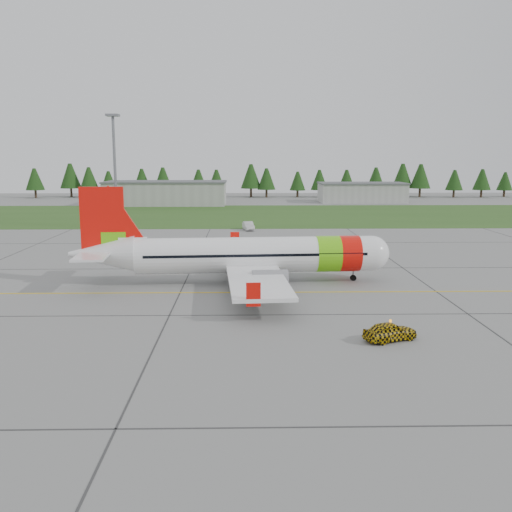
{
  "coord_description": "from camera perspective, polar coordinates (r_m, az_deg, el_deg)",
  "views": [
    {
      "loc": [
        -8.7,
        -45.87,
        13.05
      ],
      "look_at": [
        -7.61,
        9.46,
        3.34
      ],
      "focal_mm": 40.0,
      "sensor_mm": 36.0,
      "label": 1
    }
  ],
  "objects": [
    {
      "name": "floodlight_mast",
      "position": [
        106.5,
        -13.91,
        8.02
      ],
      "size": [
        0.5,
        0.5,
        20.0
      ],
      "primitive_type": "cylinder",
      "color": "slate",
      "rests_on": "ground"
    },
    {
      "name": "taxi_guideline",
      "position": [
        56.11,
        7.84,
        -3.58
      ],
      "size": [
        120.0,
        0.25,
        0.02
      ],
      "primitive_type": "cube",
      "color": "gold",
      "rests_on": "ground"
    },
    {
      "name": "grass_strip",
      "position": [
        128.83,
        2.75,
        4.13
      ],
      "size": [
        320.0,
        50.0,
        0.03
      ],
      "primitive_type": "cube",
      "color": "#30561E",
      "rests_on": "ground"
    },
    {
      "name": "aircraft",
      "position": [
        59.15,
        -0.83,
        0.07
      ],
      "size": [
        33.21,
        30.63,
        10.06
      ],
      "rotation": [
        0.0,
        0.0,
        0.06
      ],
      "color": "white",
      "rests_on": "ground"
    },
    {
      "name": "service_van",
      "position": [
        101.89,
        -0.77,
        3.89
      ],
      "size": [
        1.82,
        1.74,
        4.59
      ],
      "primitive_type": "imported",
      "rotation": [
        0.0,
        0.0,
        0.16
      ],
      "color": "silver",
      "rests_on": "ground"
    },
    {
      "name": "follow_me_car",
      "position": [
        41.89,
        13.33,
        -5.63
      ],
      "size": [
        1.87,
        2.0,
        3.98
      ],
      "primitive_type": "imported",
      "rotation": [
        0.0,
        0.0,
        1.96
      ],
      "color": "#E2B70C",
      "rests_on": "ground"
    },
    {
      "name": "hangar_west",
      "position": [
        157.64,
        -8.95,
        6.18
      ],
      "size": [
        32.0,
        14.0,
        6.0
      ],
      "primitive_type": "cube",
      "color": "#A8A8A3",
      "rests_on": "ground"
    },
    {
      "name": "ground",
      "position": [
        48.48,
        9.3,
        -5.8
      ],
      "size": [
        320.0,
        320.0,
        0.0
      ],
      "primitive_type": "plane",
      "color": "gray",
      "rests_on": "ground"
    },
    {
      "name": "hangar_east",
      "position": [
        167.63,
        10.53,
        6.21
      ],
      "size": [
        24.0,
        12.0,
        5.2
      ],
      "primitive_type": "cube",
      "color": "#A8A8A3",
      "rests_on": "ground"
    },
    {
      "name": "treeline",
      "position": [
        184.25,
        1.59,
        7.44
      ],
      "size": [
        160.0,
        8.0,
        10.0
      ],
      "primitive_type": null,
      "color": "#1C3F14",
      "rests_on": "ground"
    }
  ]
}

